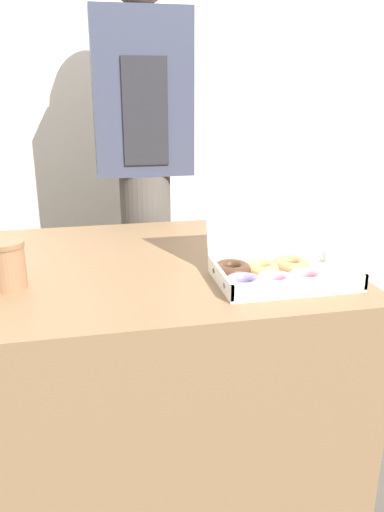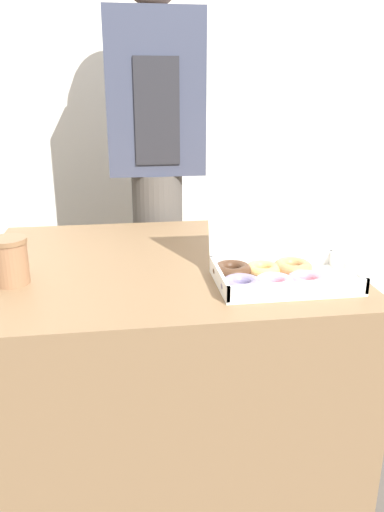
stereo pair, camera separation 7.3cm
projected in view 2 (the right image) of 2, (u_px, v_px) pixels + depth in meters
The scene contains 6 objects.
ground_plane at pixel (166, 469), 1.62m from camera, with size 14.00×14.00×0.00m, color #4C4742.
wall_back at pixel (138, 57), 2.17m from camera, with size 10.00×0.05×2.60m.
table at pixel (164, 372), 1.50m from camera, with size 0.98×0.82×0.72m.
donut_box at pixel (279, 268), 1.22m from camera, with size 0.38×0.28×0.25m.
coffee_cup at pixel (10, 261), 1.20m from camera, with size 0.09×0.09×0.12m.
person_customer at pixel (156, 142), 1.84m from camera, with size 0.35×0.24×1.68m.
Camera 2 is at (-0.10, -1.31, 1.18)m, focal length 35.00 mm.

